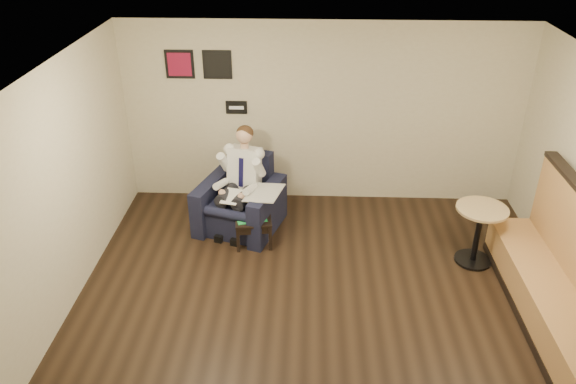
{
  "coord_description": "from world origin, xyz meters",
  "views": [
    {
      "loc": [
        -0.21,
        -4.97,
        4.43
      ],
      "look_at": [
        -0.45,
        1.2,
        1.05
      ],
      "focal_mm": 35.0,
      "sensor_mm": 36.0,
      "label": 1
    }
  ],
  "objects_px": {
    "coffee_mug": "(264,210)",
    "smartphone": "(256,212)",
    "seated_man": "(235,188)",
    "banquette": "(559,267)",
    "armchair": "(239,196)",
    "cafe_table": "(477,235)",
    "green_folder": "(251,218)",
    "side_table": "(254,230)"
  },
  "relations": [
    {
      "from": "seated_man",
      "to": "side_table",
      "type": "xyz_separation_m",
      "value": [
        0.27,
        -0.27,
        -0.51
      ]
    },
    {
      "from": "side_table",
      "to": "coffee_mug",
      "type": "height_order",
      "value": "coffee_mug"
    },
    {
      "from": "seated_man",
      "to": "side_table",
      "type": "relative_size",
      "value": 2.88
    },
    {
      "from": "coffee_mug",
      "to": "banquette",
      "type": "bearing_deg",
      "value": -24.97
    },
    {
      "from": "armchair",
      "to": "smartphone",
      "type": "relative_size",
      "value": 8.53
    },
    {
      "from": "smartphone",
      "to": "armchair",
      "type": "bearing_deg",
      "value": 138.15
    },
    {
      "from": "smartphone",
      "to": "seated_man",
      "type": "bearing_deg",
      "value": 160.07
    },
    {
      "from": "banquette",
      "to": "cafe_table",
      "type": "xyz_separation_m",
      "value": [
        -0.56,
        1.11,
        -0.32
      ]
    },
    {
      "from": "side_table",
      "to": "green_folder",
      "type": "xyz_separation_m",
      "value": [
        -0.02,
        -0.02,
        0.21
      ]
    },
    {
      "from": "seated_man",
      "to": "cafe_table",
      "type": "distance_m",
      "value": 3.33
    },
    {
      "from": "green_folder",
      "to": "side_table",
      "type": "bearing_deg",
      "value": 41.36
    },
    {
      "from": "armchair",
      "to": "green_folder",
      "type": "relative_size",
      "value": 2.65
    },
    {
      "from": "side_table",
      "to": "cafe_table",
      "type": "distance_m",
      "value": 3.01
    },
    {
      "from": "coffee_mug",
      "to": "banquette",
      "type": "relative_size",
      "value": 0.03
    },
    {
      "from": "seated_man",
      "to": "armchair",
      "type": "bearing_deg",
      "value": 90.0
    },
    {
      "from": "seated_man",
      "to": "green_folder",
      "type": "bearing_deg",
      "value": -31.98
    },
    {
      "from": "armchair",
      "to": "side_table",
      "type": "bearing_deg",
      "value": -42.23
    },
    {
      "from": "green_folder",
      "to": "smartphone",
      "type": "xyz_separation_m",
      "value": [
        0.05,
        0.17,
        -0.0
      ]
    },
    {
      "from": "armchair",
      "to": "side_table",
      "type": "xyz_separation_m",
      "value": [
        0.23,
        -0.4,
        -0.32
      ]
    },
    {
      "from": "banquette",
      "to": "smartphone",
      "type": "bearing_deg",
      "value": 155.51
    },
    {
      "from": "armchair",
      "to": "seated_man",
      "type": "relative_size",
      "value": 0.75
    },
    {
      "from": "armchair",
      "to": "banquette",
      "type": "xyz_separation_m",
      "value": [
        3.78,
        -1.85,
        0.21
      ]
    },
    {
      "from": "seated_man",
      "to": "coffee_mug",
      "type": "distance_m",
      "value": 0.52
    },
    {
      "from": "coffee_mug",
      "to": "cafe_table",
      "type": "distance_m",
      "value": 2.87
    },
    {
      "from": "coffee_mug",
      "to": "side_table",
      "type": "bearing_deg",
      "value": -138.64
    },
    {
      "from": "side_table",
      "to": "banquette",
      "type": "xyz_separation_m",
      "value": [
        3.54,
        -1.45,
        0.53
      ]
    },
    {
      "from": "seated_man",
      "to": "cafe_table",
      "type": "xyz_separation_m",
      "value": [
        3.26,
        -0.61,
        -0.3
      ]
    },
    {
      "from": "green_folder",
      "to": "cafe_table",
      "type": "relative_size",
      "value": 0.49
    },
    {
      "from": "seated_man",
      "to": "banquette",
      "type": "bearing_deg",
      "value": -6.86
    },
    {
      "from": "smartphone",
      "to": "cafe_table",
      "type": "relative_size",
      "value": 0.15
    },
    {
      "from": "armchair",
      "to": "green_folder",
      "type": "bearing_deg",
      "value": -46.1
    },
    {
      "from": "cafe_table",
      "to": "smartphone",
      "type": "bearing_deg",
      "value": 170.6
    },
    {
      "from": "armchair",
      "to": "cafe_table",
      "type": "xyz_separation_m",
      "value": [
        3.21,
        -0.74,
        -0.11
      ]
    },
    {
      "from": "smartphone",
      "to": "cafe_table",
      "type": "height_order",
      "value": "cafe_table"
    },
    {
      "from": "green_folder",
      "to": "coffee_mug",
      "type": "bearing_deg",
      "value": 41.36
    },
    {
      "from": "side_table",
      "to": "smartphone",
      "type": "bearing_deg",
      "value": 80.31
    },
    {
      "from": "coffee_mug",
      "to": "smartphone",
      "type": "height_order",
      "value": "coffee_mug"
    },
    {
      "from": "armchair",
      "to": "green_folder",
      "type": "distance_m",
      "value": 0.48
    },
    {
      "from": "green_folder",
      "to": "smartphone",
      "type": "distance_m",
      "value": 0.18
    },
    {
      "from": "coffee_mug",
      "to": "smartphone",
      "type": "xyz_separation_m",
      "value": [
        -0.12,
        0.02,
        -0.04
      ]
    },
    {
      "from": "seated_man",
      "to": "banquette",
      "type": "distance_m",
      "value": 4.19
    },
    {
      "from": "armchair",
      "to": "green_folder",
      "type": "xyz_separation_m",
      "value": [
        0.21,
        -0.42,
        -0.11
      ]
    }
  ]
}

